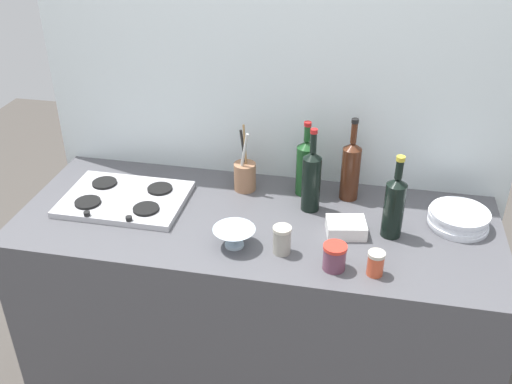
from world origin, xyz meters
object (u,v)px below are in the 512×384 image
object	(u,v)px
mixing_bowl	(234,236)
butter_dish	(346,228)
wine_bottle_mid_left	(306,166)
wine_bottle_rightmost	(311,180)
utensil_crock	(245,175)
wine_bottle_leftmost	(351,169)
wine_bottle_mid_right	(394,205)
condiment_jar_front	(282,240)
condiment_jar_rear	(334,257)
plate_stack	(458,218)
stovetop_hob	(125,199)
condiment_jar_spare	(376,263)

from	to	relation	value
mixing_bowl	butter_dish	distance (m)	0.41
wine_bottle_mid_left	wine_bottle_rightmost	bearing A→B (deg)	-72.89
wine_bottle_rightmost	utensil_crock	xyz separation A→B (m)	(-0.28, 0.10, -0.06)
wine_bottle_leftmost	butter_dish	xyz separation A→B (m)	(0.01, -0.26, -0.10)
wine_bottle_mid_left	wine_bottle_mid_right	distance (m)	0.41
utensil_crock	wine_bottle_mid_left	bearing A→B (deg)	4.11
wine_bottle_rightmost	condiment_jar_front	distance (m)	0.32
wine_bottle_mid_left	butter_dish	xyz separation A→B (m)	(0.18, -0.26, -0.10)
wine_bottle_mid_left	butter_dish	size ratio (longest dim) A/B	2.24
wine_bottle_mid_left	mixing_bowl	bearing A→B (deg)	-115.23
utensil_crock	condiment_jar_rear	size ratio (longest dim) A/B	3.03
plate_stack	utensil_crock	world-z (taller)	utensil_crock
stovetop_hob	utensil_crock	world-z (taller)	utensil_crock
butter_dish	condiment_jar_rear	size ratio (longest dim) A/B	1.51
plate_stack	mixing_bowl	bearing A→B (deg)	-159.90
plate_stack	mixing_bowl	distance (m)	0.82
wine_bottle_mid_right	butter_dish	bearing A→B (deg)	-170.82
mixing_bowl	condiment_jar_spare	world-z (taller)	condiment_jar_spare
condiment_jar_front	mixing_bowl	bearing A→B (deg)	178.37
utensil_crock	condiment_jar_front	bearing A→B (deg)	-61.43
condiment_jar_front	butter_dish	bearing A→B (deg)	37.07
stovetop_hob	wine_bottle_leftmost	distance (m)	0.89
butter_dish	plate_stack	bearing A→B (deg)	18.22
wine_bottle_rightmost	butter_dish	size ratio (longest dim) A/B	2.42
wine_bottle_rightmost	condiment_jar_front	bearing A→B (deg)	-101.49
mixing_bowl	condiment_jar_rear	world-z (taller)	condiment_jar_rear
wine_bottle_mid_right	condiment_jar_spare	distance (m)	0.26
mixing_bowl	wine_bottle_mid_left	bearing A→B (deg)	64.77
butter_dish	utensil_crock	bearing A→B (deg)	150.43
butter_dish	condiment_jar_spare	distance (m)	0.24
condiment_jar_spare	plate_stack	bearing A→B (deg)	49.96
wine_bottle_mid_right	wine_bottle_rightmost	bearing A→B (deg)	158.93
plate_stack	wine_bottle_mid_left	xyz separation A→B (m)	(-0.58, 0.13, 0.09)
wine_bottle_mid_right	utensil_crock	size ratio (longest dim) A/B	1.14
plate_stack	condiment_jar_spare	distance (m)	0.45
utensil_crock	mixing_bowl	bearing A→B (deg)	-82.96
plate_stack	condiment_jar_front	xyz separation A→B (m)	(-0.61, -0.29, 0.02)
wine_bottle_leftmost	wine_bottle_rightmost	world-z (taller)	wine_bottle_leftmost
plate_stack	condiment_jar_spare	world-z (taller)	condiment_jar_spare
wine_bottle_mid_left	utensil_crock	xyz separation A→B (m)	(-0.24, -0.02, -0.06)
mixing_bowl	utensil_crock	bearing A→B (deg)	97.04
mixing_bowl	stovetop_hob	bearing A→B (deg)	157.68
stovetop_hob	condiment_jar_rear	size ratio (longest dim) A/B	5.16
wine_bottle_leftmost	wine_bottle_mid_left	bearing A→B (deg)	179.41
wine_bottle_rightmost	mixing_bowl	xyz separation A→B (m)	(-0.23, -0.29, -0.09)
mixing_bowl	wine_bottle_mid_right	bearing A→B (deg)	18.42
wine_bottle_leftmost	utensil_crock	size ratio (longest dim) A/B	1.22
wine_bottle_mid_right	utensil_crock	bearing A→B (deg)	159.69
wine_bottle_mid_right	wine_bottle_leftmost	bearing A→B (deg)	125.59
stovetop_hob	plate_stack	world-z (taller)	plate_stack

